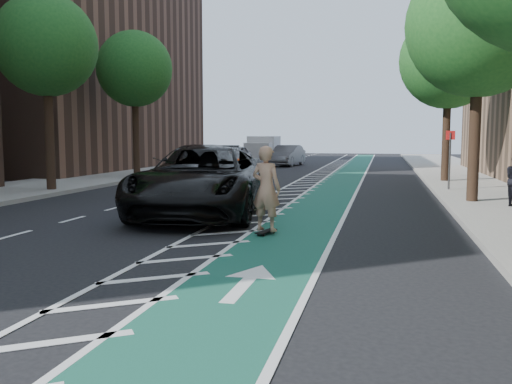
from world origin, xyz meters
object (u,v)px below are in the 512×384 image
(skateboarder, at_px, (266,189))
(suv_near, at_px, (204,181))
(suv_far, at_px, (199,168))
(barrel_a, at_px, (165,190))

(skateboarder, relative_size, suv_near, 0.28)
(suv_near, distance_m, suv_far, 6.64)
(suv_far, height_order, barrel_a, suv_far)
(skateboarder, relative_size, barrel_a, 2.15)
(suv_near, relative_size, barrel_a, 7.79)
(skateboarder, height_order, suv_far, skateboarder)
(suv_far, xyz_separation_m, barrel_a, (0.15, -3.88, -0.52))
(suv_near, relative_size, suv_far, 1.08)
(skateboarder, xyz_separation_m, barrel_a, (-4.64, 5.11, -0.65))
(skateboarder, distance_m, suv_far, 10.18)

